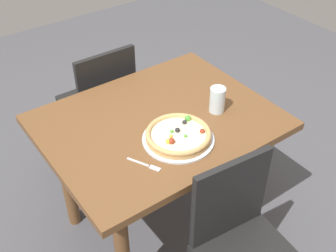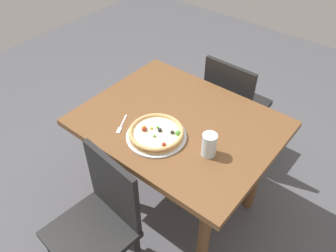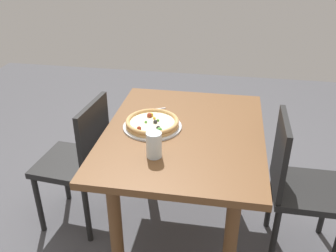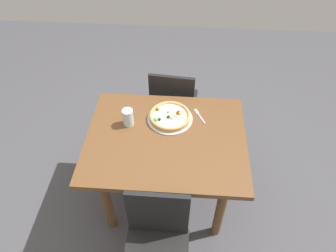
# 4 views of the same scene
# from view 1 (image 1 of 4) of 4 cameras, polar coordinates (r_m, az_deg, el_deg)

# --- Properties ---
(ground_plane) EXTENTS (6.00, 6.00, 0.00)m
(ground_plane) POSITION_cam_1_polar(r_m,az_deg,el_deg) (2.66, -1.06, -12.44)
(ground_plane) COLOR #4C4C51
(dining_table) EXTENTS (1.13, 0.89, 0.77)m
(dining_table) POSITION_cam_1_polar(r_m,az_deg,el_deg) (2.20, -1.25, -1.63)
(dining_table) COLOR brown
(dining_table) RESTS_ON ground
(chair_near) EXTENTS (0.40, 0.40, 0.89)m
(chair_near) POSITION_cam_1_polar(r_m,az_deg,el_deg) (2.75, -8.95, 3.17)
(chair_near) COLOR black
(chair_near) RESTS_ON ground
(chair_far) EXTENTS (0.44, 0.44, 0.89)m
(chair_far) POSITION_cam_1_polar(r_m,az_deg,el_deg) (1.96, 9.93, -15.38)
(chair_far) COLOR black
(chair_far) RESTS_ON ground
(plate) EXTENTS (0.34, 0.34, 0.01)m
(plate) POSITION_cam_1_polar(r_m,az_deg,el_deg) (1.99, 1.38, -1.76)
(plate) COLOR silver
(plate) RESTS_ON dining_table
(pizza) EXTENTS (0.31, 0.31, 0.05)m
(pizza) POSITION_cam_1_polar(r_m,az_deg,el_deg) (1.98, 1.40, -1.19)
(pizza) COLOR tan
(pizza) RESTS_ON plate
(fork) EXTENTS (0.09, 0.15, 0.00)m
(fork) POSITION_cam_1_polar(r_m,az_deg,el_deg) (1.87, -2.91, -5.24)
(fork) COLOR silver
(fork) RESTS_ON dining_table
(drinking_glass) EXTENTS (0.08, 0.08, 0.13)m
(drinking_glass) POSITION_cam_1_polar(r_m,az_deg,el_deg) (2.15, 6.60, 3.50)
(drinking_glass) COLOR silver
(drinking_glass) RESTS_ON dining_table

